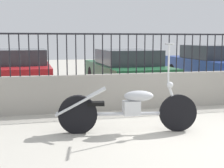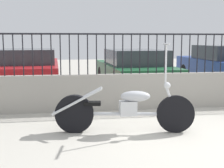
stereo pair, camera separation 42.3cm
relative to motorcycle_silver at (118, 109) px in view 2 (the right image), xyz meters
The scene contains 6 objects.
ground_plane 1.54m from the motorcycle_silver, 31.97° to the right, with size 40.00×40.00×0.00m, color #B7B2A5.
low_wall 2.09m from the motorcycle_silver, 53.07° to the left, with size 10.29×0.18×0.80m.
fence_railing 2.31m from the motorcycle_silver, 53.07° to the left, with size 10.29×0.04×0.88m.
motorcycle_silver is the anchor object (origin of this frame).
car_red 5.05m from the motorcycle_silver, 112.30° to the left, with size 1.84×4.28×1.27m.
car_green 4.31m from the motorcycle_silver, 73.57° to the left, with size 1.83×4.22×1.25m.
Camera 2 is at (-2.14, -4.19, 1.54)m, focal length 50.00 mm.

